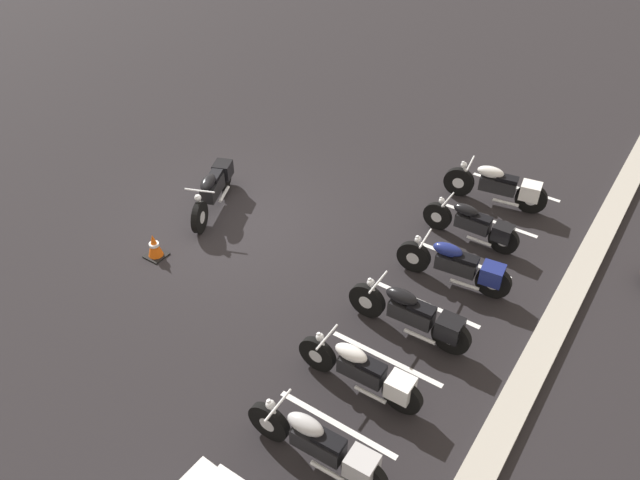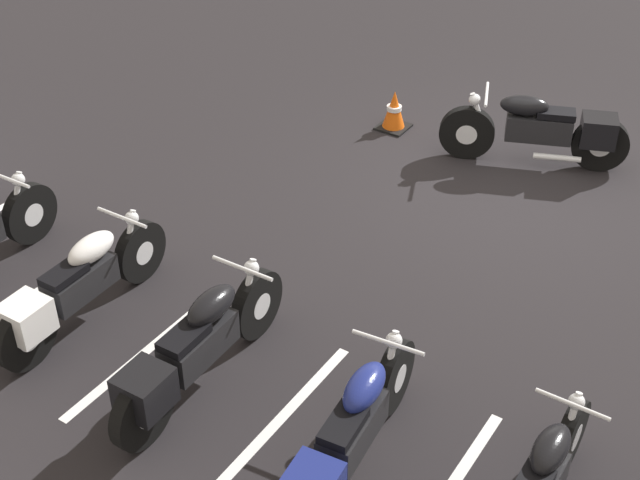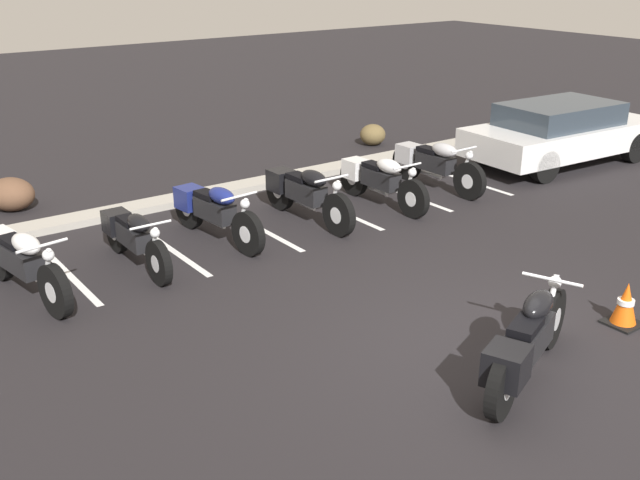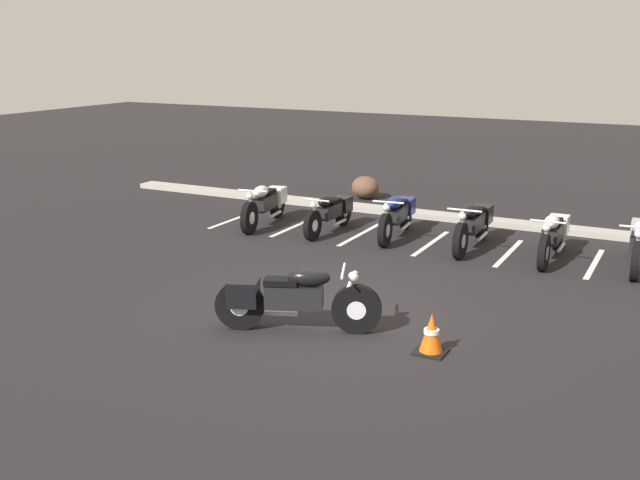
{
  "view_description": "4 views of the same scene",
  "coord_description": "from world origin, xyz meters",
  "px_view_note": "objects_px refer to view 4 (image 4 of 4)",
  "views": [
    {
      "loc": [
        8.04,
        7.59,
        8.23
      ],
      "look_at": [
        0.71,
        2.69,
        1.1
      ],
      "focal_mm": 35.0,
      "sensor_mm": 36.0,
      "label": 1
    },
    {
      "loc": [
        -3.17,
        9.0,
        5.67
      ],
      "look_at": [
        0.77,
        2.95,
        0.62
      ],
      "focal_mm": 50.0,
      "sensor_mm": 36.0,
      "label": 2
    },
    {
      "loc": [
        -5.79,
        -4.91,
        4.21
      ],
      "look_at": [
        -0.23,
        2.76,
        0.52
      ],
      "focal_mm": 42.0,
      "sensor_mm": 36.0,
      "label": 3
    },
    {
      "loc": [
        4.72,
        -9.22,
        3.91
      ],
      "look_at": [
        -0.82,
        1.52,
        0.7
      ],
      "focal_mm": 42.0,
      "sensor_mm": 36.0,
      "label": 4
    }
  ],
  "objects_px": {
    "landscape_rock_1": "(365,187)",
    "traffic_cone": "(431,335)",
    "parked_bike_1": "(331,211)",
    "parked_bike_4": "(553,234)",
    "parked_bike_0": "(266,203)",
    "parked_bike_2": "(398,214)",
    "parked_bike_3": "(474,223)",
    "parked_bike_5": "(640,240)",
    "motorcycle_black_featured": "(289,297)"
  },
  "relations": [
    {
      "from": "parked_bike_3",
      "to": "traffic_cone",
      "type": "height_order",
      "value": "parked_bike_3"
    },
    {
      "from": "parked_bike_0",
      "to": "motorcycle_black_featured",
      "type": "bearing_deg",
      "value": 24.95
    },
    {
      "from": "parked_bike_3",
      "to": "landscape_rock_1",
      "type": "bearing_deg",
      "value": -132.89
    },
    {
      "from": "parked_bike_1",
      "to": "parked_bike_2",
      "type": "bearing_deg",
      "value": 100.22
    },
    {
      "from": "parked_bike_0",
      "to": "parked_bike_5",
      "type": "bearing_deg",
      "value": 83.05
    },
    {
      "from": "motorcycle_black_featured",
      "to": "parked_bike_5",
      "type": "xyz_separation_m",
      "value": [
        4.04,
        5.56,
        -0.01
      ]
    },
    {
      "from": "parked_bike_0",
      "to": "parked_bike_1",
      "type": "bearing_deg",
      "value": 83.29
    },
    {
      "from": "motorcycle_black_featured",
      "to": "parked_bike_3",
      "type": "height_order",
      "value": "motorcycle_black_featured"
    },
    {
      "from": "parked_bike_0",
      "to": "parked_bike_1",
      "type": "distance_m",
      "value": 1.57
    },
    {
      "from": "parked_bike_5",
      "to": "parked_bike_4",
      "type": "bearing_deg",
      "value": -85.32
    },
    {
      "from": "parked_bike_0",
      "to": "parked_bike_4",
      "type": "xyz_separation_m",
      "value": [
        6.13,
        0.14,
        -0.02
      ]
    },
    {
      "from": "parked_bike_4",
      "to": "landscape_rock_1",
      "type": "bearing_deg",
      "value": -124.1
    },
    {
      "from": "parked_bike_1",
      "to": "parked_bike_2",
      "type": "xyz_separation_m",
      "value": [
        1.41,
        0.26,
        0.03
      ]
    },
    {
      "from": "parked_bike_4",
      "to": "parked_bike_5",
      "type": "bearing_deg",
      "value": 95.32
    },
    {
      "from": "parked_bike_2",
      "to": "traffic_cone",
      "type": "relative_size",
      "value": 4.14
    },
    {
      "from": "parked_bike_0",
      "to": "parked_bike_3",
      "type": "bearing_deg",
      "value": 83.55
    },
    {
      "from": "parked_bike_4",
      "to": "motorcycle_black_featured",
      "type": "bearing_deg",
      "value": -26.64
    },
    {
      "from": "parked_bike_0",
      "to": "parked_bike_1",
      "type": "relative_size",
      "value": 1.1
    },
    {
      "from": "parked_bike_0",
      "to": "parked_bike_5",
      "type": "distance_m",
      "value": 7.61
    },
    {
      "from": "parked_bike_3",
      "to": "parked_bike_4",
      "type": "relative_size",
      "value": 1.04
    },
    {
      "from": "parked_bike_5",
      "to": "motorcycle_black_featured",
      "type": "bearing_deg",
      "value": -37.84
    },
    {
      "from": "motorcycle_black_featured",
      "to": "parked_bike_4",
      "type": "xyz_separation_m",
      "value": [
        2.56,
        5.39,
        -0.02
      ]
    },
    {
      "from": "parked_bike_4",
      "to": "parked_bike_1",
      "type": "bearing_deg",
      "value": -90.38
    },
    {
      "from": "motorcycle_black_featured",
      "to": "parked_bike_1",
      "type": "bearing_deg",
      "value": 88.57
    },
    {
      "from": "motorcycle_black_featured",
      "to": "parked_bike_4",
      "type": "bearing_deg",
      "value": 42.5
    },
    {
      "from": "parked_bike_1",
      "to": "traffic_cone",
      "type": "relative_size",
      "value": 3.84
    },
    {
      "from": "parked_bike_0",
      "to": "parked_bike_5",
      "type": "xyz_separation_m",
      "value": [
        7.61,
        0.3,
        -0.0
      ]
    },
    {
      "from": "parked_bike_1",
      "to": "parked_bike_2",
      "type": "height_order",
      "value": "parked_bike_2"
    },
    {
      "from": "landscape_rock_1",
      "to": "traffic_cone",
      "type": "height_order",
      "value": "landscape_rock_1"
    },
    {
      "from": "motorcycle_black_featured",
      "to": "parked_bike_1",
      "type": "relative_size",
      "value": 1.06
    },
    {
      "from": "parked_bike_4",
      "to": "parked_bike_5",
      "type": "relative_size",
      "value": 0.96
    },
    {
      "from": "motorcycle_black_featured",
      "to": "parked_bike_4",
      "type": "height_order",
      "value": "motorcycle_black_featured"
    },
    {
      "from": "parked_bike_5",
      "to": "traffic_cone",
      "type": "relative_size",
      "value": 4.23
    },
    {
      "from": "parked_bike_4",
      "to": "traffic_cone",
      "type": "distance_m",
      "value": 5.26
    },
    {
      "from": "parked_bike_0",
      "to": "parked_bike_2",
      "type": "xyz_separation_m",
      "value": [
        2.97,
        0.33,
        -0.01
      ]
    },
    {
      "from": "parked_bike_3",
      "to": "parked_bike_0",
      "type": "bearing_deg",
      "value": -88.65
    },
    {
      "from": "motorcycle_black_featured",
      "to": "traffic_cone",
      "type": "relative_size",
      "value": 4.06
    },
    {
      "from": "traffic_cone",
      "to": "parked_bike_1",
      "type": "bearing_deg",
      "value": 127.92
    },
    {
      "from": "parked_bike_5",
      "to": "parked_bike_0",
      "type": "bearing_deg",
      "value": -89.57
    },
    {
      "from": "parked_bike_3",
      "to": "parked_bike_5",
      "type": "height_order",
      "value": "parked_bike_3"
    },
    {
      "from": "landscape_rock_1",
      "to": "traffic_cone",
      "type": "relative_size",
      "value": 1.52
    },
    {
      "from": "parked_bike_0",
      "to": "parked_bike_3",
      "type": "xyz_separation_m",
      "value": [
        4.6,
        0.22,
        0.0
      ]
    },
    {
      "from": "parked_bike_1",
      "to": "landscape_rock_1",
      "type": "height_order",
      "value": "parked_bike_1"
    },
    {
      "from": "parked_bike_1",
      "to": "parked_bike_3",
      "type": "xyz_separation_m",
      "value": [
        3.04,
        0.16,
        0.05
      ]
    },
    {
      "from": "parked_bike_0",
      "to": "parked_bike_4",
      "type": "distance_m",
      "value": 6.13
    },
    {
      "from": "parked_bike_1",
      "to": "parked_bike_2",
      "type": "relative_size",
      "value": 0.93
    },
    {
      "from": "parked_bike_0",
      "to": "parked_bike_3",
      "type": "height_order",
      "value": "parked_bike_3"
    },
    {
      "from": "parked_bike_1",
      "to": "parked_bike_4",
      "type": "bearing_deg",
      "value": 90.53
    },
    {
      "from": "parked_bike_4",
      "to": "parked_bike_5",
      "type": "xyz_separation_m",
      "value": [
        1.47,
        0.17,
        0.02
      ]
    },
    {
      "from": "parked_bike_3",
      "to": "landscape_rock_1",
      "type": "distance_m",
      "value": 5.07
    }
  ]
}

